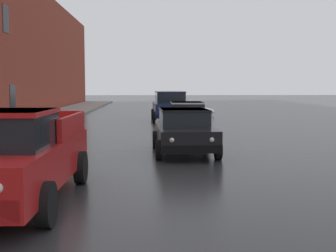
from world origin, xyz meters
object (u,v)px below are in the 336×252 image
object	(u,v)px
sedan_black_parked_kerbside_close	(184,130)
suv_darkblue_parked_far_down_block	(170,105)
sedan_silver_parked_kerbside_mid	(187,117)
pickup_truck_red_approaching_near_lane	(11,156)

from	to	relation	value
sedan_black_parked_kerbside_close	suv_darkblue_parked_far_down_block	size ratio (longest dim) A/B	0.89
sedan_black_parked_kerbside_close	sedan_silver_parked_kerbside_mid	xyz separation A→B (m)	(0.58, 5.98, -0.00)
pickup_truck_red_approaching_near_lane	suv_darkblue_parked_far_down_block	xyz separation A→B (m)	(3.70, 19.01, 0.11)
pickup_truck_red_approaching_near_lane	sedan_silver_parked_kerbside_mid	distance (m)	12.83
suv_darkblue_parked_far_down_block	sedan_black_parked_kerbside_close	bearing A→B (deg)	-90.33
sedan_silver_parked_kerbside_mid	suv_darkblue_parked_far_down_block	world-z (taller)	suv_darkblue_parked_far_down_block
sedan_black_parked_kerbside_close	sedan_silver_parked_kerbside_mid	bearing A→B (deg)	84.50
sedan_black_parked_kerbside_close	suv_darkblue_parked_far_down_block	bearing A→B (deg)	89.67
pickup_truck_red_approaching_near_lane	suv_darkblue_parked_far_down_block	size ratio (longest dim) A/B	1.13
pickup_truck_red_approaching_near_lane	suv_darkblue_parked_far_down_block	bearing A→B (deg)	79.00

